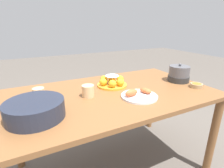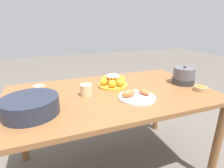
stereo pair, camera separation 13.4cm
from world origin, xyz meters
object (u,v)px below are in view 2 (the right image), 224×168
seafood_platter (136,96)px  warming_pot (184,76)px  cake_plate (113,82)px  cup_near (40,90)px  cup_far (86,90)px  sauce_bowl (201,88)px  dining_table (111,103)px  serving_bowl (31,105)px

seafood_platter → warming_pot: warming_pot is taller
cake_plate → cup_near: (0.55, -0.00, -0.00)m
seafood_platter → warming_pot: (-0.51, -0.13, 0.05)m
cake_plate → cup_far: cake_plate is taller
warming_pot → cup_near: bearing=-7.8°
sauce_bowl → seafood_platter: (0.52, -0.05, -0.00)m
seafood_platter → cup_near: size_ratio=3.24×
dining_table → cup_near: bearing=-14.0°
sauce_bowl → cup_far: cup_far is taller
sauce_bowl → cup_near: 1.18m
dining_table → cake_plate: bearing=-116.8°
serving_bowl → cup_far: serving_bowl is taller
warming_pot → sauce_bowl: bearing=92.5°
serving_bowl → sauce_bowl: serving_bowl is taller
dining_table → cake_plate: 0.18m
sauce_bowl → cake_plate: bearing=-29.6°
cake_plate → seafood_platter: cake_plate is taller
cup_near → warming_pot: 1.14m
cake_plate → cup_far: (0.25, 0.12, 0.00)m
seafood_platter → warming_pot: 0.53m
cup_near → dining_table: bearing=166.0°
cup_far → warming_pot: 0.82m
serving_bowl → seafood_platter: size_ratio=1.23×
sauce_bowl → seafood_platter: bearing=-5.1°
sauce_bowl → cup_near: (1.14, -0.33, 0.02)m
sauce_bowl → warming_pot: size_ratio=0.52×
cake_plate → serving_bowl: serving_bowl is taller
sauce_bowl → warming_pot: bearing=-87.5°
cake_plate → seafood_platter: size_ratio=0.95×
warming_pot → seafood_platter: bearing=14.6°
dining_table → seafood_platter: bearing=126.9°
dining_table → warming_pot: bearing=177.2°
sauce_bowl → cup_far: size_ratio=1.11×
seafood_platter → cake_plate: bearing=-77.5°
sauce_bowl → cup_far: bearing=-14.4°
dining_table → seafood_platter: seafood_platter is taller
seafood_platter → warming_pot: size_ratio=1.39×
cake_plate → seafood_platter: (-0.06, 0.29, -0.02)m
cup_far → warming_pot: size_ratio=0.47×
serving_bowl → cup_near: serving_bowl is taller
dining_table → seafood_platter: size_ratio=6.01×
serving_bowl → cup_near: bearing=-98.5°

